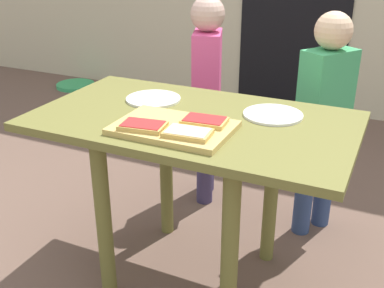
{
  "coord_description": "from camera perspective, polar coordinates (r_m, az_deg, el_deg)",
  "views": [
    {
      "loc": [
        0.71,
        -1.54,
        1.4
      ],
      "look_at": [
        -0.0,
        0.0,
        0.64
      ],
      "focal_mm": 44.12,
      "sensor_mm": 36.0,
      "label": 1
    }
  ],
  "objects": [
    {
      "name": "cutting_board",
      "position": [
        1.68,
        -2.24,
        1.98
      ],
      "size": [
        0.42,
        0.28,
        0.02
      ],
      "primitive_type": "cube",
      "color": "tan",
      "rests_on": "dining_table"
    },
    {
      "name": "child_left",
      "position": [
        2.52,
        1.8,
        6.78
      ],
      "size": [
        0.21,
        0.27,
        1.12
      ],
      "color": "#3E355C",
      "rests_on": "ground"
    },
    {
      "name": "plate_white_right",
      "position": [
        1.85,
        9.76,
        3.52
      ],
      "size": [
        0.23,
        0.23,
        0.01
      ],
      "primitive_type": "cylinder",
      "color": "white",
      "rests_on": "dining_table"
    },
    {
      "name": "dining_table",
      "position": [
        1.86,
        0.08,
        -0.34
      ],
      "size": [
        1.23,
        0.7,
        0.76
      ],
      "color": "olive",
      "rests_on": "ground"
    },
    {
      "name": "pizza_slice_near_left",
      "position": [
        1.66,
        -5.96,
        2.22
      ],
      "size": [
        0.17,
        0.12,
        0.02
      ],
      "color": "tan",
      "rests_on": "cutting_board"
    },
    {
      "name": "pizza_slice_near_right",
      "position": [
        1.59,
        -0.52,
        1.36
      ],
      "size": [
        0.17,
        0.11,
        0.02
      ],
      "color": "tan",
      "rests_on": "cutting_board"
    },
    {
      "name": "child_right",
      "position": [
        2.3,
        15.62,
        3.59
      ],
      "size": [
        0.25,
        0.28,
        1.1
      ],
      "color": "navy",
      "rests_on": "ground"
    },
    {
      "name": "garden_hose_coil",
      "position": [
        4.88,
        -13.89,
        6.91
      ],
      "size": [
        0.37,
        0.37,
        0.04
      ],
      "primitive_type": "cylinder",
      "color": "#37AE63",
      "rests_on": "ground"
    },
    {
      "name": "plate_white_left",
      "position": [
        2.01,
        -4.7,
        5.46
      ],
      "size": [
        0.23,
        0.23,
        0.01
      ],
      "primitive_type": "cylinder",
      "color": "white",
      "rests_on": "dining_table"
    },
    {
      "name": "pizza_slice_far_right",
      "position": [
        1.69,
        1.52,
        2.82
      ],
      "size": [
        0.17,
        0.11,
        0.02
      ],
      "color": "tan",
      "rests_on": "cutting_board"
    },
    {
      "name": "ground_plane",
      "position": [
        2.2,
        0.07,
        -15.53
      ],
      "size": [
        16.0,
        16.0,
        0.0
      ],
      "primitive_type": "plane",
      "color": "brown"
    }
  ]
}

